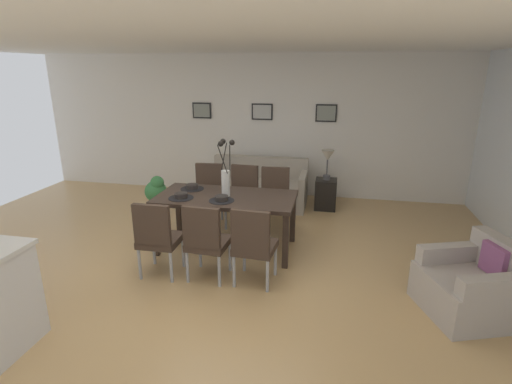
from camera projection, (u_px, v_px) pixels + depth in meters
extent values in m
plane|color=tan|center=(220.00, 271.00, 4.69)|extent=(9.00, 9.00, 0.00)
cube|color=silver|center=(268.00, 126.00, 7.34)|extent=(9.00, 0.10, 2.60)
cube|color=white|center=(224.00, 38.00, 4.27)|extent=(9.00, 7.20, 0.08)
cube|color=#33261E|center=(226.00, 198.00, 5.10)|extent=(1.80, 0.91, 0.05)
cube|color=#33261E|center=(293.00, 218.00, 5.42)|extent=(0.07, 0.07, 0.69)
cube|color=#33261E|center=(179.00, 210.00, 5.74)|extent=(0.07, 0.07, 0.69)
cube|color=#33261E|center=(285.00, 241.00, 4.68)|extent=(0.07, 0.07, 0.69)
cube|color=#33261E|center=(155.00, 230.00, 5.00)|extent=(0.07, 0.07, 0.69)
cube|color=#3D2D23|center=(161.00, 240.00, 4.54)|extent=(0.45, 0.45, 0.08)
cube|color=#3D2D23|center=(152.00, 225.00, 4.28)|extent=(0.42, 0.07, 0.48)
cylinder|color=#9EA0A5|center=(183.00, 252.00, 4.75)|extent=(0.04, 0.04, 0.38)
cylinder|color=#9EA0A5|center=(154.00, 250.00, 4.82)|extent=(0.04, 0.04, 0.38)
cylinder|color=#9EA0A5|center=(171.00, 267.00, 4.39)|extent=(0.04, 0.04, 0.38)
cylinder|color=#9EA0A5|center=(140.00, 264.00, 4.46)|extent=(0.04, 0.04, 0.38)
cube|color=#3D2D23|center=(207.00, 198.00, 6.03)|extent=(0.47, 0.47, 0.08)
cube|color=#3D2D23|center=(209.00, 178.00, 6.13)|extent=(0.42, 0.09, 0.48)
cylinder|color=#9EA0A5|center=(192.00, 216.00, 5.94)|extent=(0.04, 0.04, 0.38)
cylinder|color=#9EA0A5|center=(217.00, 217.00, 5.89)|extent=(0.04, 0.04, 0.38)
cylinder|color=#9EA0A5|center=(199.00, 207.00, 6.30)|extent=(0.04, 0.04, 0.38)
cylinder|color=#9EA0A5|center=(222.00, 208.00, 6.25)|extent=(0.04, 0.04, 0.38)
cube|color=#3D2D23|center=(209.00, 243.00, 4.46)|extent=(0.46, 0.46, 0.08)
cube|color=#3D2D23|center=(201.00, 228.00, 4.20)|extent=(0.42, 0.08, 0.48)
cylinder|color=#9EA0A5|center=(230.00, 256.00, 4.66)|extent=(0.04, 0.04, 0.38)
cylinder|color=#9EA0A5|center=(200.00, 252.00, 4.75)|extent=(0.04, 0.04, 0.38)
cylinder|color=#9EA0A5|center=(219.00, 271.00, 4.31)|extent=(0.04, 0.04, 0.38)
cylinder|color=#9EA0A5|center=(187.00, 267.00, 4.40)|extent=(0.04, 0.04, 0.38)
cube|color=#3D2D23|center=(241.00, 200.00, 5.93)|extent=(0.47, 0.47, 0.08)
cube|color=#3D2D23|center=(245.00, 180.00, 6.03)|extent=(0.42, 0.09, 0.48)
cylinder|color=#9EA0A5|center=(226.00, 217.00, 5.87)|extent=(0.04, 0.04, 0.38)
cylinder|color=#9EA0A5|center=(250.00, 220.00, 5.77)|extent=(0.04, 0.04, 0.38)
cylinder|color=#9EA0A5|center=(234.00, 209.00, 6.22)|extent=(0.04, 0.04, 0.38)
cylinder|color=#9EA0A5|center=(257.00, 211.00, 6.12)|extent=(0.04, 0.04, 0.38)
cube|color=#3D2D23|center=(255.00, 247.00, 4.36)|extent=(0.47, 0.47, 0.08)
cube|color=#3D2D23|center=(250.00, 232.00, 4.11)|extent=(0.42, 0.09, 0.48)
cylinder|color=#9EA0A5|center=(275.00, 260.00, 4.55)|extent=(0.04, 0.04, 0.38)
cylinder|color=#9EA0A5|center=(244.00, 256.00, 4.65)|extent=(0.04, 0.04, 0.38)
cylinder|color=#9EA0A5|center=(267.00, 276.00, 4.20)|extent=(0.04, 0.04, 0.38)
cylinder|color=#9EA0A5|center=(234.00, 271.00, 4.30)|extent=(0.04, 0.04, 0.38)
cube|color=#3D2D23|center=(274.00, 203.00, 5.80)|extent=(0.46, 0.46, 0.08)
cube|color=#3D2D23|center=(275.00, 183.00, 5.90)|extent=(0.42, 0.08, 0.48)
cylinder|color=#9EA0A5|center=(259.00, 221.00, 5.71)|extent=(0.04, 0.04, 0.38)
cylinder|color=#9EA0A5|center=(285.00, 223.00, 5.66)|extent=(0.04, 0.04, 0.38)
cylinder|color=#9EA0A5|center=(263.00, 212.00, 6.07)|extent=(0.04, 0.04, 0.38)
cylinder|color=#9EA0A5|center=(287.00, 214.00, 6.02)|extent=(0.04, 0.04, 0.38)
cylinder|color=silver|center=(226.00, 183.00, 5.04)|extent=(0.11, 0.11, 0.34)
cylinder|color=black|center=(230.00, 158.00, 4.95)|extent=(0.05, 0.12, 0.37)
sphere|color=black|center=(232.00, 142.00, 4.89)|extent=(0.07, 0.07, 0.07)
cylinder|color=black|center=(224.00, 157.00, 5.00)|extent=(0.08, 0.05, 0.38)
sphere|color=black|center=(223.00, 141.00, 4.96)|extent=(0.07, 0.07, 0.07)
cylinder|color=black|center=(222.00, 159.00, 4.89)|extent=(0.15, 0.06, 0.36)
sphere|color=black|center=(221.00, 144.00, 4.81)|extent=(0.07, 0.07, 0.07)
cylinder|color=black|center=(181.00, 198.00, 5.00)|extent=(0.32, 0.32, 0.01)
cylinder|color=#2D2826|center=(181.00, 195.00, 4.99)|extent=(0.17, 0.17, 0.06)
cylinder|color=black|center=(181.00, 194.00, 4.99)|extent=(0.13, 0.13, 0.04)
cylinder|color=black|center=(192.00, 189.00, 5.38)|extent=(0.32, 0.32, 0.01)
cylinder|color=#2D2826|center=(192.00, 186.00, 5.37)|extent=(0.17, 0.17, 0.06)
cylinder|color=black|center=(192.00, 185.00, 5.37)|extent=(0.13, 0.13, 0.04)
cylinder|color=black|center=(222.00, 201.00, 4.90)|extent=(0.32, 0.32, 0.01)
cylinder|color=#2D2826|center=(222.00, 198.00, 4.89)|extent=(0.17, 0.17, 0.06)
cylinder|color=black|center=(222.00, 197.00, 4.89)|extent=(0.13, 0.13, 0.04)
cube|color=#A89E8E|center=(257.00, 193.00, 6.96)|extent=(1.73, 0.84, 0.42)
cube|color=#A89E8E|center=(261.00, 167.00, 7.15)|extent=(1.73, 0.16, 0.38)
cube|color=#A89E8E|center=(304.00, 179.00, 6.71)|extent=(0.10, 0.84, 0.20)
cube|color=#A89E8E|center=(213.00, 174.00, 7.02)|extent=(0.10, 0.84, 0.20)
cube|color=black|center=(326.00, 194.00, 6.74)|extent=(0.36, 0.36, 0.52)
cylinder|color=#4C4C51|center=(327.00, 177.00, 6.65)|extent=(0.12, 0.12, 0.08)
cylinder|color=#4C4C51|center=(327.00, 167.00, 6.60)|extent=(0.02, 0.02, 0.30)
cone|color=beige|center=(328.00, 155.00, 6.54)|extent=(0.22, 0.22, 0.18)
cube|color=#ADA399|center=(467.00, 294.00, 3.84)|extent=(1.02, 1.02, 0.40)
cube|color=#ADA399|center=(504.00, 258.00, 3.77)|extent=(0.42, 0.81, 0.35)
cube|color=#ADA399|center=(495.00, 286.00, 3.44)|extent=(0.69, 0.36, 0.18)
cube|color=#ADA399|center=(450.00, 253.00, 4.06)|extent=(0.69, 0.36, 0.18)
cube|color=#8C4C7A|center=(494.00, 260.00, 3.76)|extent=(0.18, 0.31, 0.30)
cube|color=black|center=(202.00, 110.00, 7.43)|extent=(0.36, 0.02, 0.29)
cube|color=gray|center=(202.00, 111.00, 7.42)|extent=(0.31, 0.01, 0.24)
cube|color=black|center=(262.00, 112.00, 7.21)|extent=(0.39, 0.02, 0.30)
cube|color=#B2B2AD|center=(262.00, 112.00, 7.20)|extent=(0.34, 0.01, 0.25)
cube|color=black|center=(326.00, 113.00, 6.99)|extent=(0.38, 0.02, 0.31)
cube|color=gray|center=(326.00, 113.00, 6.98)|extent=(0.33, 0.01, 0.26)
cylinder|color=brown|center=(157.00, 208.00, 6.51)|extent=(0.24, 0.24, 0.22)
sphere|color=#387A42|center=(156.00, 191.00, 6.42)|extent=(0.36, 0.36, 0.36)
sphere|color=#387A42|center=(157.00, 183.00, 6.33)|extent=(0.22, 0.22, 0.22)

